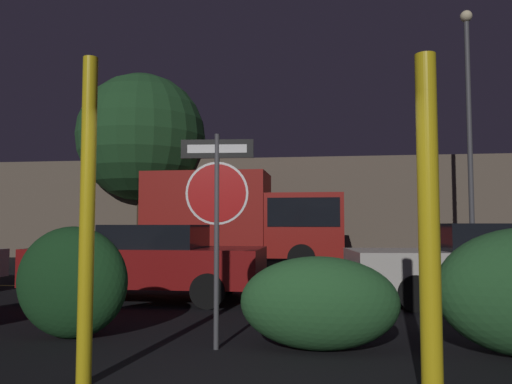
% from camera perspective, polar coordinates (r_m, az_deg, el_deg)
% --- Properties ---
extents(road_center_stripe, '(34.70, 0.12, 0.01)m').
position_cam_1_polar(road_center_stripe, '(11.03, 3.94, -11.14)').
color(road_center_stripe, gold).
rests_on(road_center_stripe, ground_plane).
extents(stop_sign, '(0.86, 0.09, 2.49)m').
position_cam_1_polar(stop_sign, '(5.83, -4.49, -0.59)').
color(stop_sign, '#4C4C51').
rests_on(stop_sign, ground_plane).
extents(yellow_pole_left, '(0.14, 0.14, 2.97)m').
position_cam_1_polar(yellow_pole_left, '(4.79, -18.74, -2.80)').
color(yellow_pole_left, yellow).
rests_on(yellow_pole_left, ground_plane).
extents(yellow_pole_right, '(0.17, 0.17, 2.81)m').
position_cam_1_polar(yellow_pole_right, '(4.21, 19.16, -3.79)').
color(yellow_pole_right, yellow).
rests_on(yellow_pole_right, ground_plane).
extents(hedge_bush_1, '(1.45, 0.77, 1.40)m').
position_cam_1_polar(hedge_bush_1, '(6.80, -20.28, -9.62)').
color(hedge_bush_1, '#19421E').
rests_on(hedge_bush_1, ground_plane).
extents(hedge_bush_2, '(1.82, 0.92, 1.06)m').
position_cam_1_polar(hedge_bush_2, '(5.88, 7.22, -12.46)').
color(hedge_bush_2, '#285B2D').
rests_on(hedge_bush_2, ground_plane).
extents(passing_car_2, '(4.43, 2.01, 1.42)m').
position_cam_1_polar(passing_car_2, '(9.83, -11.94, -7.75)').
color(passing_car_2, maroon).
rests_on(passing_car_2, ground_plane).
extents(passing_car_3, '(4.95, 2.34, 1.44)m').
position_cam_1_polar(passing_car_3, '(10.03, 24.52, -7.39)').
color(passing_car_3, silver).
rests_on(passing_car_3, ground_plane).
extents(delivery_truck, '(6.44, 2.47, 3.13)m').
position_cam_1_polar(delivery_truck, '(16.42, -1.44, -2.97)').
color(delivery_truck, maroon).
rests_on(delivery_truck, ground_plane).
extents(street_lamp, '(0.38, 0.38, 8.32)m').
position_cam_1_polar(street_lamp, '(17.41, 23.17, 7.91)').
color(street_lamp, '#4C4C51').
rests_on(street_lamp, ground_plane).
extents(tree_0, '(5.44, 5.44, 7.88)m').
position_cam_1_polar(tree_0, '(22.08, -12.93, 6.06)').
color(tree_0, '#422D1E').
rests_on(tree_0, ground_plane).
extents(building_backdrop, '(29.95, 3.98, 4.20)m').
position_cam_1_polar(building_backdrop, '(22.57, -0.83, -2.05)').
color(building_backdrop, '#6B5B4C').
rests_on(building_backdrop, ground_plane).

